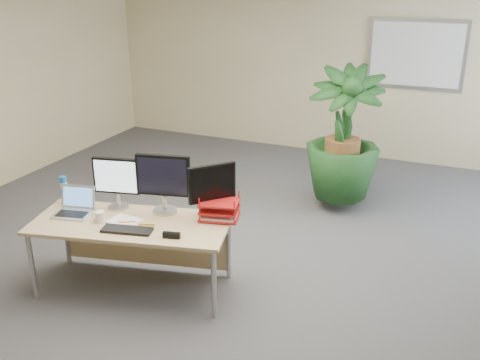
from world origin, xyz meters
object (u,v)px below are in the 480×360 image
at_px(monitor_left, 117,180).
at_px(laptop, 75,207).
at_px(floor_plant, 342,147).
at_px(monitor_right, 163,180).
at_px(desk, 136,231).

xyz_separation_m(monitor_left, laptop, (-0.29, -0.24, -0.21)).
height_order(monitor_left, laptop, monitor_left).
xyz_separation_m(floor_plant, laptop, (-1.79, -2.44, -0.05)).
distance_m(floor_plant, laptop, 3.03).
relative_size(floor_plant, monitor_right, 2.84).
bearing_deg(monitor_right, floor_plant, 63.02).
bearing_deg(laptop, floor_plant, 53.70).
relative_size(desk, monitor_right, 3.38).
xyz_separation_m(desk, monitor_left, (-0.25, 0.12, 0.40)).
distance_m(desk, monitor_left, 0.48).
bearing_deg(desk, laptop, -167.39).
height_order(monitor_right, laptop, monitor_right).
height_order(desk, monitor_left, monitor_left).
bearing_deg(floor_plant, monitor_right, -116.98).
bearing_deg(floor_plant, laptop, -126.30).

